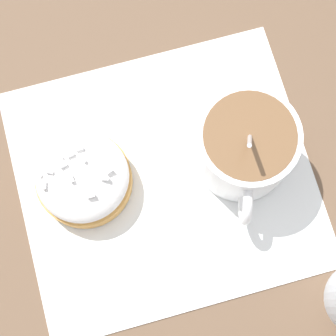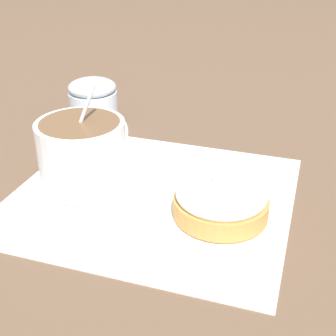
# 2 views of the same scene
# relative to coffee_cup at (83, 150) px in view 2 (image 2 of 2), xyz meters

# --- Properties ---
(ground_plane) EXTENTS (3.00, 3.00, 0.00)m
(ground_plane) POSITION_rel_coffee_cup_xyz_m (-0.08, -0.01, -0.04)
(ground_plane) COLOR brown
(paper_napkin) EXTENTS (0.30, 0.28, 0.00)m
(paper_napkin) POSITION_rel_coffee_cup_xyz_m (-0.08, -0.01, -0.04)
(paper_napkin) COLOR white
(paper_napkin) RESTS_ON ground_plane
(coffee_cup) EXTENTS (0.09, 0.12, 0.11)m
(coffee_cup) POSITION_rel_coffee_cup_xyz_m (0.00, 0.00, 0.00)
(coffee_cup) COLOR white
(coffee_cup) RESTS_ON paper_napkin
(frosted_pastry) EXTENTS (0.09, 0.09, 0.05)m
(frosted_pastry) POSITION_rel_coffee_cup_xyz_m (-0.15, 0.00, -0.02)
(frosted_pastry) COLOR #D19347
(frosted_pastry) RESTS_ON paper_napkin
(sugar_bowl) EXTENTS (0.07, 0.07, 0.06)m
(sugar_bowl) POSITION_rel_coffee_cup_xyz_m (0.08, -0.16, -0.01)
(sugar_bowl) COLOR silver
(sugar_bowl) RESTS_ON ground_plane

